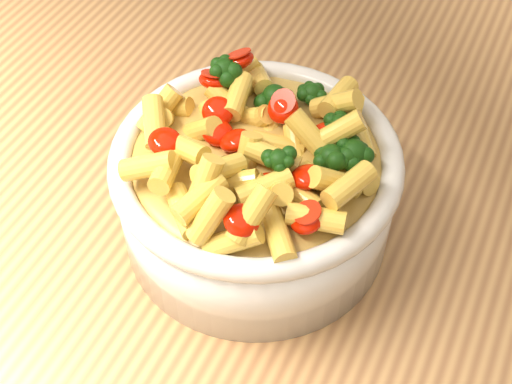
% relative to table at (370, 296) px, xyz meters
% --- Properties ---
extents(table, '(1.20, 0.80, 0.90)m').
position_rel_table_xyz_m(table, '(0.00, 0.00, 0.00)').
color(table, tan).
rests_on(table, ground).
extents(serving_bowl, '(0.22, 0.22, 0.10)m').
position_rel_table_xyz_m(serving_bowl, '(-0.10, -0.05, 0.15)').
color(serving_bowl, silver).
rests_on(serving_bowl, table).
extents(pasta_salad, '(0.18, 0.18, 0.04)m').
position_rel_table_xyz_m(pasta_salad, '(-0.10, -0.05, 0.21)').
color(pasta_salad, '#F8BD4E').
rests_on(pasta_salad, serving_bowl).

